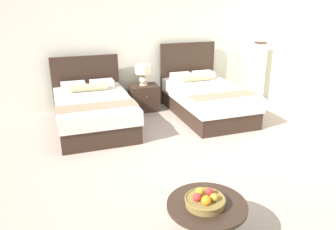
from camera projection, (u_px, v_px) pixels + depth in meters
ground_plane at (187, 165)px, 4.77m from camera, size 9.58×9.76×0.02m
wall_back at (138, 42)px, 7.07m from camera, size 9.58×0.12×2.74m
bed_near_window at (93, 110)px, 6.06m from camera, size 1.41×2.11×1.17m
bed_near_corner at (206, 99)px, 6.69m from camera, size 1.34×2.20×1.34m
nightstand at (144, 98)px, 6.99m from camera, size 0.59×0.50×0.54m
table_lamp at (143, 72)px, 6.82m from camera, size 0.33×0.33×0.43m
coffee_table at (207, 212)px, 3.16m from camera, size 0.77×0.77×0.43m
fruit_bowl at (205, 200)px, 3.08m from camera, size 0.39×0.39×0.16m
floor_lamp_corner at (258, 73)px, 7.41m from camera, size 0.22×0.22×1.36m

